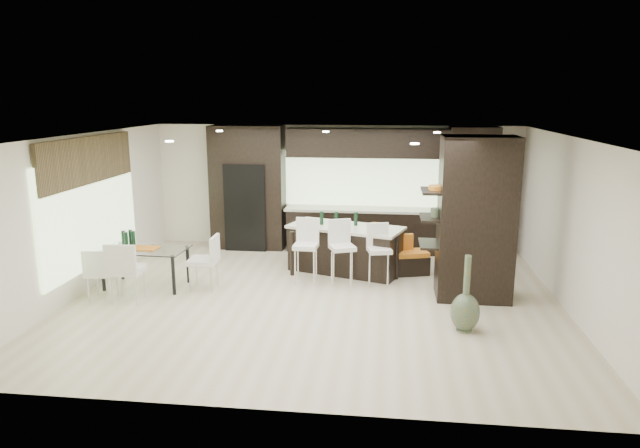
# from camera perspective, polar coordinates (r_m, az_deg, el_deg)

# --- Properties ---
(ground) EXTENTS (8.00, 8.00, 0.00)m
(ground) POSITION_cam_1_polar(r_m,az_deg,el_deg) (9.63, -0.43, -7.48)
(ground) COLOR beige
(ground) RESTS_ON ground
(back_wall) EXTENTS (8.00, 0.02, 2.70)m
(back_wall) POSITION_cam_1_polar(r_m,az_deg,el_deg) (12.67, 1.55, 3.75)
(back_wall) COLOR silver
(back_wall) RESTS_ON ground
(left_wall) EXTENTS (0.02, 7.00, 2.70)m
(left_wall) POSITION_cam_1_polar(r_m,az_deg,el_deg) (10.52, -22.61, 0.91)
(left_wall) COLOR silver
(left_wall) RESTS_ON ground
(right_wall) EXTENTS (0.02, 7.00, 2.70)m
(right_wall) POSITION_cam_1_polar(r_m,az_deg,el_deg) (9.61, 23.94, -0.24)
(right_wall) COLOR silver
(right_wall) RESTS_ON ground
(ceiling) EXTENTS (8.00, 7.00, 0.02)m
(ceiling) POSITION_cam_1_polar(r_m,az_deg,el_deg) (9.06, -0.45, 8.77)
(ceiling) COLOR white
(ceiling) RESTS_ON ground
(window_left) EXTENTS (0.04, 3.20, 1.90)m
(window_left) POSITION_cam_1_polar(r_m,az_deg,el_deg) (10.67, -21.90, 1.13)
(window_left) COLOR #B2D199
(window_left) RESTS_ON left_wall
(window_back) EXTENTS (3.40, 0.04, 1.20)m
(window_back) POSITION_cam_1_polar(r_m,az_deg,el_deg) (12.56, 4.28, 4.56)
(window_back) COLOR #B2D199
(window_back) RESTS_ON back_wall
(stone_accent) EXTENTS (0.08, 3.00, 0.80)m
(stone_accent) POSITION_cam_1_polar(r_m,az_deg,el_deg) (10.53, -22.16, 5.93)
(stone_accent) COLOR brown
(stone_accent) RESTS_ON left_wall
(ceiling_spots) EXTENTS (4.00, 3.00, 0.02)m
(ceiling_spots) POSITION_cam_1_polar(r_m,az_deg,el_deg) (9.31, -0.26, 8.75)
(ceiling_spots) COLOR white
(ceiling_spots) RESTS_ON ceiling
(back_cabinetry) EXTENTS (6.80, 0.68, 2.70)m
(back_cabinetry) POSITION_cam_1_polar(r_m,az_deg,el_deg) (12.31, 3.73, 3.46)
(back_cabinetry) COLOR black
(back_cabinetry) RESTS_ON ground
(refrigerator) EXTENTS (0.90, 0.68, 1.90)m
(refrigerator) POSITION_cam_1_polar(r_m,az_deg,el_deg) (12.68, -7.20, 1.83)
(refrigerator) COLOR black
(refrigerator) RESTS_ON ground
(partition_column) EXTENTS (1.20, 0.80, 2.70)m
(partition_column) POSITION_cam_1_polar(r_m,az_deg,el_deg) (9.68, 15.32, 0.50)
(partition_column) COLOR black
(partition_column) RESTS_ON ground
(kitchen_island) EXTENTS (2.32, 1.56, 0.89)m
(kitchen_island) POSITION_cam_1_polar(r_m,az_deg,el_deg) (10.97, 2.55, -2.51)
(kitchen_island) COLOR black
(kitchen_island) RESTS_ON ground
(stool_left) EXTENTS (0.44, 0.44, 0.94)m
(stool_left) POSITION_cam_1_polar(r_m,az_deg,el_deg) (10.29, -1.43, -3.37)
(stool_left) COLOR silver
(stool_left) RESTS_ON ground
(stool_mid) EXTENTS (0.54, 0.54, 0.94)m
(stool_mid) POSITION_cam_1_polar(r_m,az_deg,el_deg) (10.22, 2.23, -3.51)
(stool_mid) COLOR silver
(stool_mid) RESTS_ON ground
(stool_right) EXTENTS (0.48, 0.48, 0.89)m
(stool_right) POSITION_cam_1_polar(r_m,az_deg,el_deg) (10.21, 5.92, -3.71)
(stool_right) COLOR silver
(stool_right) RESTS_ON ground
(bench) EXTENTS (1.23, 0.75, 0.44)m
(bench) POSITION_cam_1_polar(r_m,az_deg,el_deg) (10.94, 7.75, -3.87)
(bench) COLOR black
(bench) RESTS_ON ground
(floor_vase) EXTENTS (0.46, 0.46, 1.13)m
(floor_vase) POSITION_cam_1_polar(r_m,az_deg,el_deg) (8.45, 14.41, -6.76)
(floor_vase) COLOR #47563C
(floor_vase) RESTS_ON ground
(dining_table) EXTENTS (1.48, 0.87, 0.70)m
(dining_table) POSITION_cam_1_polar(r_m,az_deg,el_deg) (10.57, -16.98, -4.20)
(dining_table) COLOR white
(dining_table) RESTS_ON ground
(chair_near) EXTENTS (0.55, 0.55, 0.94)m
(chair_near) POSITION_cam_1_polar(r_m,az_deg,el_deg) (9.89, -18.73, -4.74)
(chair_near) COLOR silver
(chair_near) RESTS_ON ground
(chair_far) EXTENTS (0.48, 0.48, 0.82)m
(chair_far) POSITION_cam_1_polar(r_m,az_deg,el_deg) (10.14, -20.95, -4.87)
(chair_far) COLOR silver
(chair_far) RESTS_ON ground
(chair_end) EXTENTS (0.49, 0.49, 0.89)m
(chair_end) POSITION_cam_1_polar(r_m,az_deg,el_deg) (10.17, -11.60, -4.00)
(chair_end) COLOR silver
(chair_end) RESTS_ON ground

